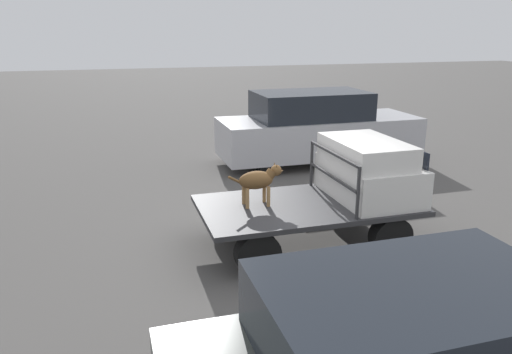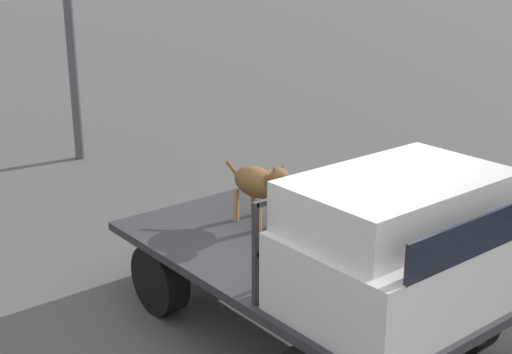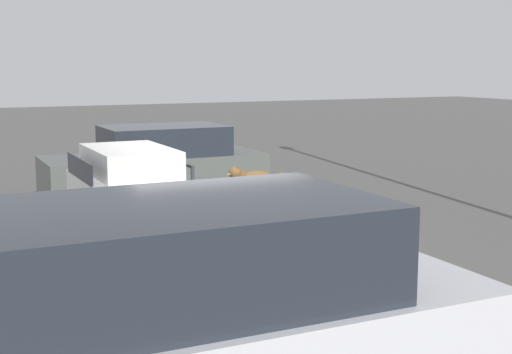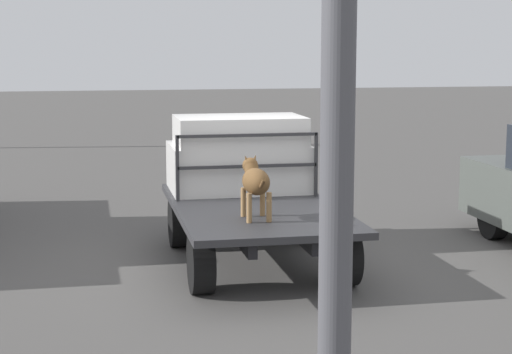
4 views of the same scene
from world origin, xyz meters
The scene contains 5 objects.
ground_plane centered at (0.00, 0.00, 0.00)m, with size 80.00×80.00×0.00m, color #514F4C.
flatbed_truck centered at (0.00, 0.00, 0.54)m, with size 3.56×1.94×0.74m.
truck_cab centered at (1.09, 0.00, 1.21)m, with size 1.23×1.82×1.00m.
truck_headboard centered at (0.44, 0.00, 1.29)m, with size 0.04×1.82×0.83m.
dog centered at (-0.79, 0.15, 1.17)m, with size 0.93×0.30×0.69m.
Camera 4 is at (-10.04, 1.99, 2.69)m, focal length 60.00 mm.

